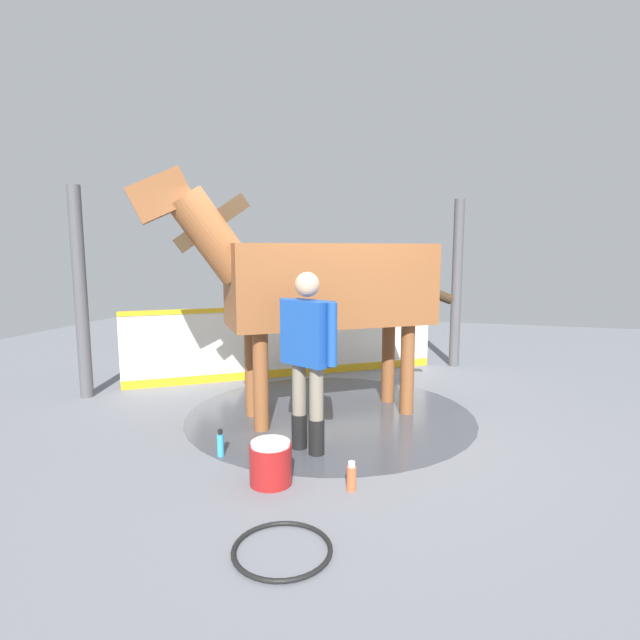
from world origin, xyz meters
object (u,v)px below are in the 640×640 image
(horse, at_px, (319,283))
(bottle_spray, at_px, (351,477))
(handler, at_px, (307,350))
(bottle_shampoo, at_px, (220,444))
(hose_coil, at_px, (282,549))
(wash_bucket, at_px, (271,463))

(horse, relative_size, bottle_spray, 13.27)
(handler, bearing_deg, bottle_shampoo, 140.45)
(bottle_spray, height_order, hose_coil, bottle_spray)
(wash_bucket, distance_m, hose_coil, 0.96)
(hose_coil, bearing_deg, horse, 100.64)
(wash_bucket, bearing_deg, horse, 92.64)
(wash_bucket, xyz_separation_m, bottle_shampoo, (-0.64, 0.38, -0.06))
(horse, height_order, handler, horse)
(hose_coil, bearing_deg, handler, 101.12)
(horse, distance_m, hose_coil, 3.01)
(bottle_shampoo, bearing_deg, wash_bucket, -30.79)
(bottle_shampoo, height_order, bottle_spray, bottle_shampoo)
(horse, relative_size, handler, 1.87)
(handler, height_order, wash_bucket, handler)
(horse, bearing_deg, handler, 65.83)
(bottle_shampoo, height_order, hose_coil, bottle_shampoo)
(horse, bearing_deg, bottle_spray, 79.76)
(bottle_spray, bearing_deg, wash_bucket, -174.84)
(handler, distance_m, bottle_shampoo, 1.17)
(wash_bucket, bearing_deg, hose_coil, -64.69)
(handler, distance_m, bottle_spray, 1.22)
(wash_bucket, xyz_separation_m, bottle_spray, (0.65, 0.06, -0.07))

